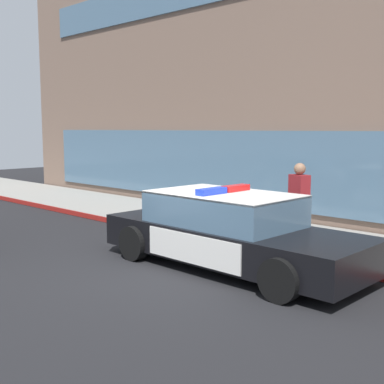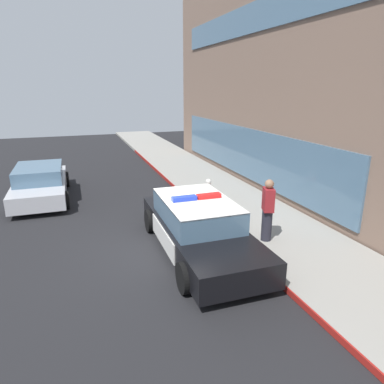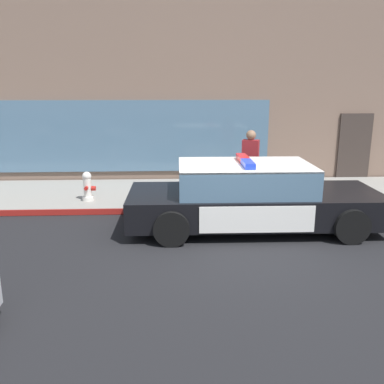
{
  "view_description": "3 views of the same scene",
  "coord_description": "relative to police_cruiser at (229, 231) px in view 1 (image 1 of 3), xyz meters",
  "views": [
    {
      "loc": [
        6.25,
        -6.15,
        2.56
      ],
      "look_at": [
        -1.43,
        1.83,
        1.14
      ],
      "focal_mm": 46.59,
      "sensor_mm": 36.0,
      "label": 1
    },
    {
      "loc": [
        8.38,
        -2.12,
        4.19
      ],
      "look_at": [
        -1.03,
        1.19,
        1.14
      ],
      "focal_mm": 32.56,
      "sensor_mm": 36.0,
      "label": 2
    },
    {
      "loc": [
        -1.11,
        -7.41,
        2.94
      ],
      "look_at": [
        -0.71,
        1.24,
        0.69
      ],
      "focal_mm": 38.84,
      "sensor_mm": 36.0,
      "label": 3
    }
  ],
  "objects": [
    {
      "name": "ground",
      "position": [
        -0.5,
        -0.83,
        -0.68
      ],
      "size": [
        48.0,
        48.0,
        0.0
      ],
      "primitive_type": "plane",
      "color": "black"
    },
    {
      "name": "fire_hydrant",
      "position": [
        -3.72,
        1.78,
        -0.18
      ],
      "size": [
        0.34,
        0.39,
        0.73
      ],
      "color": "silver",
      "rests_on": "sidewalk"
    },
    {
      "name": "storefront_building",
      "position": [
        -2.79,
        10.11,
        3.97
      ],
      "size": [
        22.41,
        11.96,
        9.3
      ],
      "color": "#7A6051",
      "rests_on": "ground"
    },
    {
      "name": "curb_red_paint",
      "position": [
        -0.5,
        1.06,
        -0.61
      ],
      "size": [
        28.8,
        0.04,
        0.14
      ],
      "primitive_type": "cube",
      "color": "maroon",
      "rests_on": "ground"
    },
    {
      "name": "pedestrian_on_sidewalk",
      "position": [
        0.31,
        1.86,
        0.33
      ],
      "size": [
        0.46,
        0.38,
        1.71
      ],
      "rotation": [
        0.0,
        0.0,
        4.38
      ],
      "color": "#23232D",
      "rests_on": "sidewalk"
    },
    {
      "name": "police_cruiser",
      "position": [
        0.0,
        0.0,
        0.0
      ],
      "size": [
        5.18,
        2.14,
        1.49
      ],
      "rotation": [
        0.0,
        0.0,
        -0.01
      ],
      "color": "black",
      "rests_on": "ground"
    },
    {
      "name": "sidewalk",
      "position": [
        -0.5,
        2.6,
        -0.61
      ],
      "size": [
        48.0,
        3.05,
        0.15
      ],
      "primitive_type": "cube",
      "color": "gray",
      "rests_on": "ground"
    }
  ]
}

